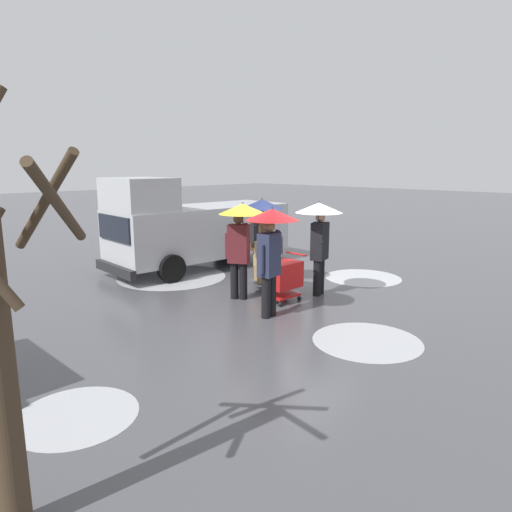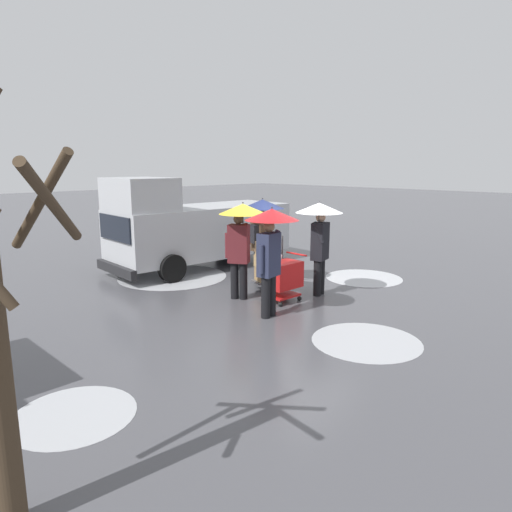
# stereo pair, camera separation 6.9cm
# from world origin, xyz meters

# --- Properties ---
(ground_plane) EXTENTS (90.00, 90.00, 0.00)m
(ground_plane) POSITION_xyz_m (0.00, 0.00, 0.00)
(ground_plane) COLOR #4C4C51
(slush_patch_near_cluster) EXTENTS (1.98, 1.98, 0.01)m
(slush_patch_near_cluster) POSITION_xyz_m (-0.25, -2.52, 0.00)
(slush_patch_near_cluster) COLOR silver
(slush_patch_near_cluster) RESTS_ON ground
(slush_patch_under_van) EXTENTS (1.46, 1.46, 0.01)m
(slush_patch_under_van) POSITION_xyz_m (-1.49, 5.78, 0.00)
(slush_patch_under_van) COLOR #ADAFB5
(slush_patch_under_van) RESTS_ON ground
(slush_patch_mid_street) EXTENTS (2.85, 2.85, 0.01)m
(slush_patch_mid_street) POSITION_xyz_m (3.42, 0.95, 0.00)
(slush_patch_mid_street) COLOR #ADAFB5
(slush_patch_mid_street) RESTS_ON ground
(slush_patch_far_side) EXTENTS (1.84, 1.84, 0.01)m
(slush_patch_far_side) POSITION_xyz_m (-2.69, 1.28, 0.00)
(slush_patch_far_side) COLOR #ADAFB5
(slush_patch_far_side) RESTS_ON ground
(cargo_van_parked_right) EXTENTS (2.42, 5.44, 2.60)m
(cargo_van_parked_right) POSITION_xyz_m (3.85, -0.11, 1.18)
(cargo_van_parked_right) COLOR #B7BABF
(cargo_van_parked_right) RESTS_ON ground
(shopping_cart_vendor) EXTENTS (0.58, 0.83, 1.04)m
(shopping_cart_vendor) POSITION_xyz_m (-0.16, 0.56, 0.57)
(shopping_cart_vendor) COLOR red
(shopping_cart_vendor) RESTS_ON ground
(hand_dolly_boxes) EXTENTS (0.72, 0.83, 1.32)m
(hand_dolly_boxes) POSITION_xyz_m (0.75, 0.12, 0.65)
(hand_dolly_boxes) COLOR #515156
(hand_dolly_boxes) RESTS_ON ground
(pedestrian_pink_side) EXTENTS (1.04, 1.04, 2.15)m
(pedestrian_pink_side) POSITION_xyz_m (-0.39, -0.37, 1.58)
(pedestrian_pink_side) COLOR black
(pedestrian_pink_side) RESTS_ON ground
(pedestrian_black_side) EXTENTS (1.04, 1.04, 2.15)m
(pedestrian_black_side) POSITION_xyz_m (0.63, 1.06, 1.58)
(pedestrian_black_side) COLOR black
(pedestrian_black_side) RESTS_ON ground
(pedestrian_white_side) EXTENTS (1.04, 1.04, 2.15)m
(pedestrian_white_side) POSITION_xyz_m (1.22, -0.16, 1.57)
(pedestrian_white_side) COLOR black
(pedestrian_white_side) RESTS_ON ground
(pedestrian_far_side) EXTENTS (1.04, 1.04, 2.15)m
(pedestrian_far_side) POSITION_xyz_m (-0.62, 1.46, 1.58)
(pedestrian_far_side) COLOR black
(pedestrian_far_side) RESTS_ON ground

